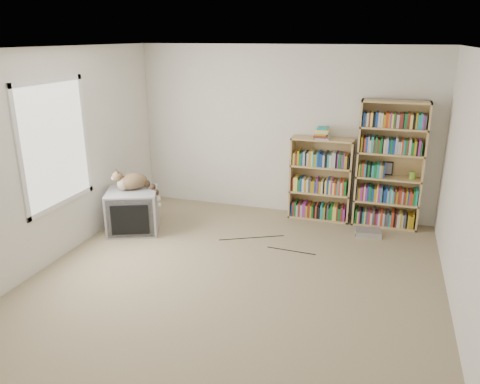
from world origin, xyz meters
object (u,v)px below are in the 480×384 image
(crt_tv, at_px, (133,211))
(bookcase_short, at_px, (320,182))
(bookcase_tall, at_px, (389,168))
(cat, at_px, (136,184))
(dvd_player, at_px, (368,233))

(crt_tv, relative_size, bookcase_short, 0.70)
(bookcase_tall, xyz_separation_m, bookcase_short, (-0.95, 0.00, -0.30))
(crt_tv, relative_size, bookcase_tall, 0.48)
(crt_tv, relative_size, cat, 1.25)
(cat, distance_m, bookcase_tall, 3.54)
(cat, xyz_separation_m, bookcase_short, (2.37, 1.21, -0.12))
(bookcase_tall, distance_m, bookcase_short, 0.99)
(bookcase_tall, relative_size, bookcase_short, 1.47)
(crt_tv, xyz_separation_m, dvd_player, (3.16, 0.81, -0.25))
(crt_tv, bearing_deg, bookcase_tall, -1.56)
(cat, relative_size, bookcase_short, 0.56)
(crt_tv, height_order, dvd_player, crt_tv)
(bookcase_tall, distance_m, dvd_player, 0.96)
(crt_tv, height_order, cat, cat)
(bookcase_tall, bearing_deg, dvd_player, -112.77)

